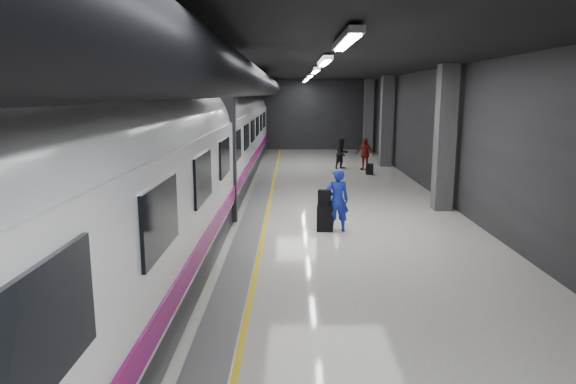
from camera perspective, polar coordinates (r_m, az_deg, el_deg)
ground at (r=14.40m, az=1.21°, el=-3.67°), size 40.00×40.00×0.00m
platform_hall at (r=14.90m, az=0.09°, el=10.57°), size 10.02×40.02×4.51m
train at (r=14.35m, az=-11.87°, el=4.46°), size 3.05×38.00×4.05m
traveler_main at (r=13.61m, az=5.50°, el=-0.91°), size 0.65×0.45×1.69m
suitcase_main at (r=13.70m, az=4.13°, el=-2.93°), size 0.45×0.31×0.71m
shoulder_bag at (r=13.58m, az=4.06°, el=-0.62°), size 0.35×0.25×0.42m
traveler_far_a at (r=25.26m, az=6.03°, el=4.28°), size 0.93×0.90×1.50m
traveler_far_b at (r=24.95m, az=8.53°, el=4.19°), size 0.96×0.82×1.55m
suitcase_far at (r=23.65m, az=9.06°, el=2.53°), size 0.37×0.27×0.50m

